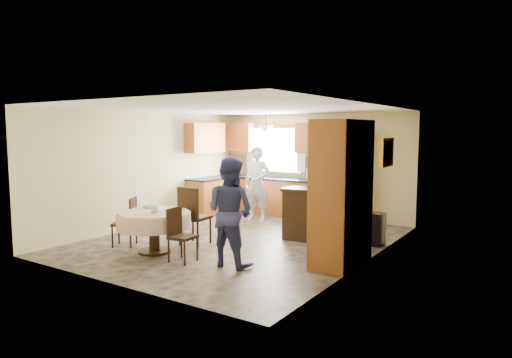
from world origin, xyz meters
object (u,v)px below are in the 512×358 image
object	(u,v)px
oven_tower	(352,177)
person_dining	(230,212)
chair_left	(128,219)
dining_table	(154,221)
chair_right	(179,232)
person_sink	(257,184)
sideboard	(317,217)
chair_back	(192,213)
cupboard	(342,193)

from	to	relation	value
oven_tower	person_dining	world-z (taller)	oven_tower
oven_tower	chair_left	bearing A→B (deg)	-122.01
dining_table	chair_right	distance (m)	0.74
oven_tower	person_sink	distance (m)	2.15
sideboard	person_dining	xyz separation A→B (m)	(-0.45, -2.15, 0.37)
oven_tower	chair_right	xyz separation A→B (m)	(-1.16, -4.37, -0.58)
sideboard	chair_left	distance (m)	3.49
dining_table	oven_tower	bearing A→B (deg)	66.04
oven_tower	sideboard	distance (m)	2.04
person_dining	chair_back	bearing A→B (deg)	-25.22
oven_tower	person_sink	size ratio (longest dim) A/B	1.22
chair_left	person_dining	size ratio (longest dim) A/B	0.53
oven_tower	sideboard	bearing A→B (deg)	-86.99
dining_table	chair_left	bearing A→B (deg)	175.17
chair_left	person_dining	distance (m)	2.27
oven_tower	person_sink	bearing A→B (deg)	-155.27
oven_tower	cupboard	distance (m)	3.30
chair_back	sideboard	bearing A→B (deg)	-143.69
person_sink	dining_table	bearing A→B (deg)	-97.86
chair_left	chair_back	xyz separation A→B (m)	(0.94, 0.67, 0.10)
chair_left	chair_right	distance (m)	1.46
chair_right	person_sink	world-z (taller)	person_sink
chair_left	person_dining	xyz separation A→B (m)	(2.25, 0.06, 0.35)
cupboard	person_dining	xyz separation A→B (m)	(-1.42, -0.98, -0.29)
cupboard	chair_left	distance (m)	3.86
oven_tower	person_sink	world-z (taller)	oven_tower
dining_table	chair_left	xyz separation A→B (m)	(-0.72, 0.06, -0.06)
chair_left	person_sink	distance (m)	3.34
sideboard	chair_left	xyz separation A→B (m)	(-2.70, -2.21, 0.02)
cupboard	dining_table	xyz separation A→B (m)	(-2.94, -1.10, -0.57)
chair_left	chair_right	xyz separation A→B (m)	(1.44, -0.21, -0.01)
sideboard	chair_right	distance (m)	2.73
oven_tower	chair_left	world-z (taller)	oven_tower
oven_tower	chair_back	bearing A→B (deg)	-115.43
sideboard	chair_back	world-z (taller)	chair_back
chair_back	person_sink	world-z (taller)	person_sink
person_sink	cupboard	bearing A→B (deg)	-45.53
sideboard	chair_back	xyz separation A→B (m)	(-1.76, -1.54, 0.13)
sideboard	dining_table	bearing A→B (deg)	-133.88
sideboard	person_sink	distance (m)	2.34
cupboard	person_sink	size ratio (longest dim) A/B	1.30
oven_tower	chair_back	distance (m)	3.89
cupboard	chair_right	size ratio (longest dim) A/B	2.61
chair_right	person_sink	bearing A→B (deg)	9.29
sideboard	person_sink	xyz separation A→B (m)	(-2.05, 1.05, 0.40)
sideboard	chair_right	xyz separation A→B (m)	(-1.26, -2.42, 0.01)
chair_left	cupboard	bearing A→B (deg)	75.11
oven_tower	person_dining	bearing A→B (deg)	-94.88
sideboard	person_sink	size ratio (longest dim) A/B	0.75
chair_right	chair_left	bearing A→B (deg)	78.10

